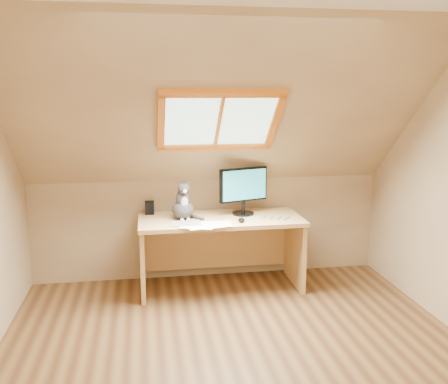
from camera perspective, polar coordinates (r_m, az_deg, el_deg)
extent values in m
plane|color=brown|center=(3.68, 2.04, -18.99)|extent=(3.50, 3.50, 0.00)
cube|color=tan|center=(1.64, 14.64, -12.83)|extent=(3.50, 0.02, 2.40)
cube|color=tan|center=(5.09, -1.76, -4.11)|extent=(3.50, 0.02, 1.00)
cube|color=tan|center=(4.14, -0.45, 9.17)|extent=(3.50, 1.56, 1.41)
cube|color=#B2E0CC|center=(4.22, -0.61, 8.26)|extent=(0.90, 0.53, 0.48)
cube|color=orange|center=(4.22, -0.61, 8.26)|extent=(1.02, 0.64, 0.59)
cube|color=tan|center=(4.70, -0.40, -3.17)|extent=(1.53, 0.67, 0.04)
cube|color=tan|center=(4.75, -9.28, -7.57)|extent=(0.04, 0.60, 0.66)
cube|color=tan|center=(4.96, 8.09, -6.70)|extent=(0.04, 0.60, 0.66)
cube|color=tan|center=(5.08, -0.93, -6.12)|extent=(1.43, 0.03, 0.46)
cylinder|color=black|center=(4.81, 2.21, -2.46)|extent=(0.21, 0.21, 0.02)
cylinder|color=black|center=(4.80, 2.21, -1.69)|extent=(0.03, 0.03, 0.11)
cube|color=black|center=(4.75, 2.23, 0.87)|extent=(0.48, 0.18, 0.32)
cube|color=blue|center=(4.73, 2.38, 0.82)|extent=(0.44, 0.15, 0.28)
ellipsoid|color=#393432|center=(4.65, -4.73, -2.00)|extent=(0.23, 0.27, 0.17)
ellipsoid|color=#393432|center=(4.62, -4.71, -0.82)|extent=(0.15, 0.15, 0.19)
ellipsoid|color=silver|center=(4.57, -4.55, -1.21)|extent=(0.07, 0.04, 0.11)
ellipsoid|color=#393432|center=(4.56, -4.62, 0.37)|extent=(0.12, 0.11, 0.10)
sphere|color=silver|center=(4.52, -4.49, 0.07)|extent=(0.04, 0.04, 0.04)
cone|color=#393432|center=(4.56, -5.08, 0.99)|extent=(0.05, 0.05, 0.06)
cone|color=#393432|center=(4.57, -4.28, 1.03)|extent=(0.05, 0.05, 0.06)
cube|color=black|center=(4.87, -8.51, -1.78)|extent=(0.09, 0.09, 0.12)
cube|color=#B2B2B7|center=(4.48, -4.30, -3.61)|extent=(0.26, 0.18, 0.01)
ellipsoid|color=black|center=(4.54, 1.99, -3.22)|extent=(0.07, 0.11, 0.03)
cube|color=white|center=(4.42, -1.82, -3.83)|extent=(0.33, 0.27, 0.00)
cube|color=white|center=(4.42, -1.82, -3.82)|extent=(0.32, 0.24, 0.00)
cube|color=white|center=(4.42, -1.82, -3.80)|extent=(0.35, 0.30, 0.00)
cube|color=white|center=(4.42, -1.82, -3.78)|extent=(0.34, 0.28, 0.00)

